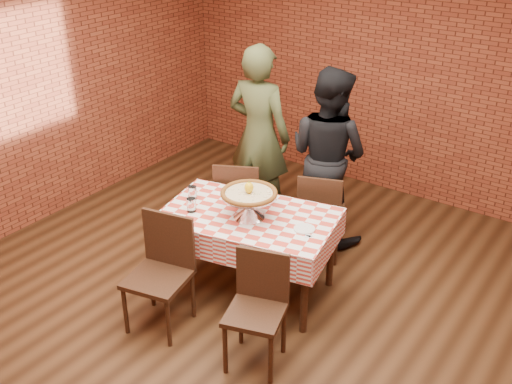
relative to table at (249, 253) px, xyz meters
The scene contains 19 objects.
ground 0.60m from the table, 66.06° to the right, with size 6.00×6.00×0.00m, color black.
back_wall 2.79m from the table, 85.77° to the left, with size 5.50×5.50×0.00m, color maroon.
table is the anchor object (origin of this frame).
tablecloth 0.26m from the table, 26.57° to the right, with size 1.46×0.89×0.25m, color #CC3D2D, non-canonical shape.
pizza_stand 0.49m from the table, 46.50° to the right, with size 0.47×0.47×0.21m, color silver, non-canonical shape.
pizza 0.60m from the table, 46.50° to the right, with size 0.47×0.47×0.03m, color beige.
lemon 0.65m from the table, 46.50° to the right, with size 0.07×0.07×0.10m, color yellow.
water_glass_left 0.66m from the table, 151.82° to the right, with size 0.08×0.08×0.12m, color white.
water_glass_right 0.72m from the table, behind, with size 0.08×0.08×0.12m, color white.
side_plate 0.64m from the table, ahead, with size 0.17×0.17×0.01m, color white.
sweetener_packet_a 0.71m from the table, ahead, with size 0.05×0.04×0.01m, color white.
sweetener_packet_b 0.70m from the table, ahead, with size 0.05×0.04×0.01m, color white.
condiment_caddy 0.53m from the table, 87.05° to the left, with size 0.10×0.08×0.15m, color silver.
chair_near_left 0.87m from the table, 110.56° to the right, with size 0.45×0.45×0.94m, color #3D1F12, non-canonical shape.
chair_near_right 0.93m from the table, 51.44° to the right, with size 0.40×0.40×0.88m, color #3D1F12, non-canonical shape.
chair_far_left 0.84m from the table, 131.90° to the left, with size 0.43×0.43×0.91m, color #3D1F12, non-canonical shape.
chair_far_right 0.91m from the table, 76.53° to the left, with size 0.41×0.41×0.89m, color #3D1F12, non-canonical shape.
diner_olive 1.44m from the table, 121.11° to the left, with size 0.68×0.45×1.88m, color #3F4627.
diner_black 1.34m from the table, 87.22° to the left, with size 0.85×0.66×1.75m, color black.
Camera 1 is at (2.45, -3.21, 3.26)m, focal length 43.19 mm.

